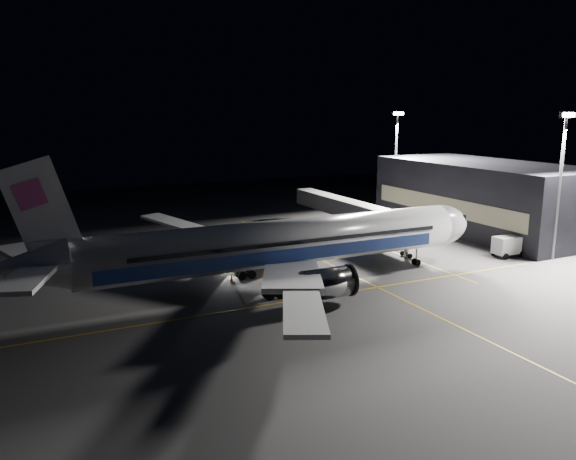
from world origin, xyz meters
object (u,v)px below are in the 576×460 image
at_px(baggage_tug, 225,264).
at_px(safety_cone_a, 262,275).
at_px(floodlight_mast_south, 561,173).
at_px(safety_cone_c, 288,271).
at_px(jet_bridge, 356,211).
at_px(floodlight_mast_north, 396,154).
at_px(airliner, 273,245).
at_px(safety_cone_b, 232,279).
at_px(service_truck, 511,245).

relative_size(baggage_tug, safety_cone_a, 5.24).
xyz_separation_m(floodlight_mast_south, safety_cone_c, (-37.13, 10.01, -12.07)).
xyz_separation_m(jet_bridge, floodlight_mast_north, (18.00, 13.93, 7.79)).
bearing_deg(floodlight_mast_south, safety_cone_c, 164.91).
relative_size(airliner, jet_bridge, 1.79).
xyz_separation_m(safety_cone_a, safety_cone_b, (-4.15, 0.00, 0.07)).
relative_size(jet_bridge, safety_cone_a, 62.79).
bearing_deg(jet_bridge, airliner, -141.96).
height_order(airliner, service_truck, airliner).
bearing_deg(service_truck, safety_cone_c, 171.29).
bearing_deg(baggage_tug, floodlight_mast_north, 32.82).
height_order(baggage_tug, safety_cone_a, baggage_tug).
distance_m(jet_bridge, baggage_tug, 28.12).
relative_size(floodlight_mast_north, safety_cone_a, 37.78).
xyz_separation_m(floodlight_mast_south, safety_cone_b, (-45.01, 10.01, -12.03)).
bearing_deg(safety_cone_a, airliner, -92.98).
xyz_separation_m(floodlight_mast_south, service_truck, (-3.88, 4.00, -10.77)).
distance_m(airliner, safety_cone_b, 7.40).
bearing_deg(safety_cone_c, safety_cone_b, 180.00).
distance_m(airliner, baggage_tug, 10.10).
xyz_separation_m(airliner, baggage_tug, (-3.15, 8.60, -4.26)).
bearing_deg(safety_cone_b, safety_cone_c, 0.00).
bearing_deg(jet_bridge, floodlight_mast_north, 37.74).
distance_m(jet_bridge, floodlight_mast_north, 24.06).
bearing_deg(airliner, safety_cone_c, 45.41).
bearing_deg(jet_bridge, service_truck, -54.87).
height_order(airliner, floodlight_mast_south, floodlight_mast_south).
xyz_separation_m(floodlight_mast_south, baggage_tug, (-44.23, 14.61, -11.47)).
bearing_deg(safety_cone_c, floodlight_mast_south, -15.09).
distance_m(floodlight_mast_north, baggage_tug, 51.33).
height_order(service_truck, baggage_tug, service_truck).
distance_m(baggage_tug, safety_cone_b, 4.70).
bearing_deg(safety_cone_a, baggage_tug, 126.16).
height_order(jet_bridge, safety_cone_c, jet_bridge).
bearing_deg(safety_cone_b, floodlight_mast_south, -12.54).
bearing_deg(baggage_tug, airliner, -64.92).
xyz_separation_m(airliner, safety_cone_b, (-3.94, 4.00, -4.82)).
height_order(floodlight_mast_north, safety_cone_a, floodlight_mast_north).
bearing_deg(baggage_tug, safety_cone_c, -28.00).
bearing_deg(floodlight_mast_north, jet_bridge, -142.26).
height_order(floodlight_mast_north, safety_cone_b, floodlight_mast_north).
bearing_deg(floodlight_mast_south, service_truck, 134.11).
distance_m(safety_cone_a, safety_cone_b, 4.15).
height_order(floodlight_mast_north, service_truck, floodlight_mast_north).
xyz_separation_m(floodlight_mast_north, safety_cone_a, (-40.87, -27.99, -12.10)).
relative_size(safety_cone_b, safety_cone_c, 1.13).
height_order(floodlight_mast_south, service_truck, floodlight_mast_south).
xyz_separation_m(floodlight_mast_south, safety_cone_a, (-40.87, 10.01, -12.10)).
bearing_deg(airliner, safety_cone_a, 87.02).
relative_size(baggage_tug, safety_cone_b, 4.20).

